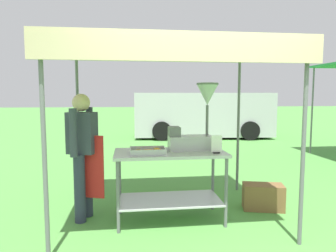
{
  "coord_description": "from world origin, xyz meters",
  "views": [
    {
      "loc": [
        -0.77,
        -2.64,
        1.58
      ],
      "look_at": [
        -0.28,
        1.3,
        1.19
      ],
      "focal_mm": 32.58,
      "sensor_mm": 36.0,
      "label": 1
    }
  ],
  "objects_px": {
    "stall_canopy": "(169,55)",
    "supply_crate": "(263,197)",
    "donut_cart": "(170,170)",
    "donut_fryer": "(196,123)",
    "menu_sign": "(217,146)",
    "van_silver": "(202,114)",
    "donut_tray": "(148,152)",
    "vendor": "(83,150)"
  },
  "relations": [
    {
      "from": "vendor",
      "to": "supply_crate",
      "type": "bearing_deg",
      "value": 0.71
    },
    {
      "from": "stall_canopy",
      "to": "menu_sign",
      "type": "relative_size",
      "value": 12.64
    },
    {
      "from": "donut_tray",
      "to": "donut_fryer",
      "type": "bearing_deg",
      "value": 19.37
    },
    {
      "from": "supply_crate",
      "to": "van_silver",
      "type": "height_order",
      "value": "van_silver"
    },
    {
      "from": "donut_cart",
      "to": "donut_tray",
      "type": "xyz_separation_m",
      "value": [
        -0.28,
        -0.12,
        0.26
      ]
    },
    {
      "from": "donut_cart",
      "to": "menu_sign",
      "type": "bearing_deg",
      "value": -19.19
    },
    {
      "from": "donut_tray",
      "to": "van_silver",
      "type": "height_order",
      "value": "van_silver"
    },
    {
      "from": "donut_fryer",
      "to": "van_silver",
      "type": "xyz_separation_m",
      "value": [
        1.92,
        7.63,
        -0.36
      ]
    },
    {
      "from": "donut_cart",
      "to": "van_silver",
      "type": "distance_m",
      "value": 8.06
    },
    {
      "from": "donut_cart",
      "to": "donut_fryer",
      "type": "distance_m",
      "value": 0.69
    },
    {
      "from": "stall_canopy",
      "to": "donut_fryer",
      "type": "bearing_deg",
      "value": 0.63
    },
    {
      "from": "donut_tray",
      "to": "donut_fryer",
      "type": "distance_m",
      "value": 0.74
    },
    {
      "from": "donut_fryer",
      "to": "van_silver",
      "type": "height_order",
      "value": "donut_fryer"
    },
    {
      "from": "stall_canopy",
      "to": "supply_crate",
      "type": "xyz_separation_m",
      "value": [
        1.34,
        0.11,
        -1.92
      ]
    },
    {
      "from": "donut_fryer",
      "to": "vendor",
      "type": "distance_m",
      "value": 1.48
    },
    {
      "from": "stall_canopy",
      "to": "menu_sign",
      "type": "xyz_separation_m",
      "value": [
        0.55,
        -0.29,
        -1.11
      ]
    },
    {
      "from": "donut_cart",
      "to": "supply_crate",
      "type": "height_order",
      "value": "donut_cart"
    },
    {
      "from": "stall_canopy",
      "to": "vendor",
      "type": "bearing_deg",
      "value": 175.9
    },
    {
      "from": "vendor",
      "to": "donut_tray",
      "type": "bearing_deg",
      "value": -20.26
    },
    {
      "from": "supply_crate",
      "to": "vendor",
      "type": "bearing_deg",
      "value": -179.29
    },
    {
      "from": "donut_cart",
      "to": "donut_fryer",
      "type": "relative_size",
      "value": 1.61
    },
    {
      "from": "supply_crate",
      "to": "van_silver",
      "type": "bearing_deg",
      "value": 82.95
    },
    {
      "from": "vendor",
      "to": "supply_crate",
      "type": "relative_size",
      "value": 2.68
    },
    {
      "from": "vendor",
      "to": "menu_sign",
      "type": "bearing_deg",
      "value": -12.63
    },
    {
      "from": "stall_canopy",
      "to": "menu_sign",
      "type": "bearing_deg",
      "value": -27.87
    },
    {
      "from": "supply_crate",
      "to": "stall_canopy",
      "type": "bearing_deg",
      "value": -175.4
    },
    {
      "from": "donut_cart",
      "to": "supply_crate",
      "type": "xyz_separation_m",
      "value": [
        1.34,
        0.21,
        -0.48
      ]
    },
    {
      "from": "donut_fryer",
      "to": "supply_crate",
      "type": "xyz_separation_m",
      "value": [
        0.99,
        0.1,
        -1.06
      ]
    },
    {
      "from": "vendor",
      "to": "donut_fryer",
      "type": "bearing_deg",
      "value": -2.95
    },
    {
      "from": "donut_cart",
      "to": "donut_fryer",
      "type": "xyz_separation_m",
      "value": [
        0.35,
        0.1,
        0.58
      ]
    },
    {
      "from": "donut_fryer",
      "to": "menu_sign",
      "type": "xyz_separation_m",
      "value": [
        0.2,
        -0.29,
        -0.25
      ]
    },
    {
      "from": "donut_fryer",
      "to": "vendor",
      "type": "height_order",
      "value": "donut_fryer"
    },
    {
      "from": "donut_cart",
      "to": "donut_tray",
      "type": "height_order",
      "value": "donut_tray"
    },
    {
      "from": "donut_tray",
      "to": "vendor",
      "type": "xyz_separation_m",
      "value": [
        -0.81,
        0.3,
        -0.01
      ]
    },
    {
      "from": "menu_sign",
      "to": "donut_tray",
      "type": "bearing_deg",
      "value": 175.23
    },
    {
      "from": "donut_tray",
      "to": "donut_fryer",
      "type": "height_order",
      "value": "donut_fryer"
    },
    {
      "from": "stall_canopy",
      "to": "van_silver",
      "type": "bearing_deg",
      "value": 73.42
    },
    {
      "from": "stall_canopy",
      "to": "donut_cart",
      "type": "height_order",
      "value": "stall_canopy"
    },
    {
      "from": "stall_canopy",
      "to": "van_silver",
      "type": "distance_m",
      "value": 8.05
    },
    {
      "from": "donut_fryer",
      "to": "donut_tray",
      "type": "bearing_deg",
      "value": -160.63
    },
    {
      "from": "donut_tray",
      "to": "vendor",
      "type": "relative_size",
      "value": 0.26
    },
    {
      "from": "donut_cart",
      "to": "vendor",
      "type": "xyz_separation_m",
      "value": [
        -1.09,
        0.18,
        0.25
      ]
    }
  ]
}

